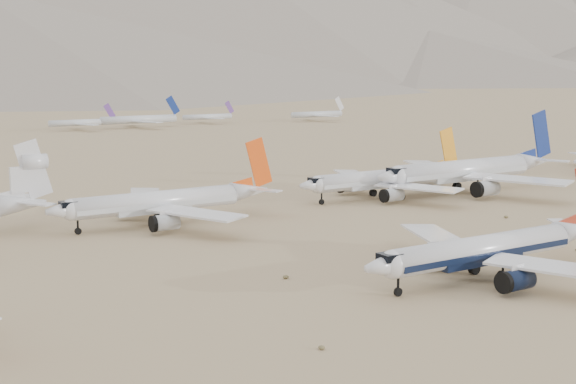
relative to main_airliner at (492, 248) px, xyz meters
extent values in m
plane|color=#7B6348|center=(2.51, 2.73, -4.74)|extent=(7000.00, 7000.00, 0.00)
cylinder|color=silver|center=(-2.21, 0.00, 0.21)|extent=(36.41, 4.30, 4.30)
cube|color=black|center=(-2.21, 0.00, -0.33)|extent=(35.69, 4.37, 0.97)
sphere|color=silver|center=(-20.41, 0.00, 0.21)|extent=(4.30, 4.30, 4.30)
cube|color=black|center=(-21.06, 0.00, 1.39)|extent=(3.01, 2.80, 1.08)
cone|color=silver|center=(20.30, 0.00, 0.53)|extent=(9.10, 4.30, 4.30)
cube|color=silver|center=(0.61, -12.77, -0.54)|extent=(14.06, 22.16, 0.67)
cylinder|color=black|center=(-4.23, -8.95, -2.48)|extent=(5.06, 3.10, 3.10)
cube|color=silver|center=(0.61, 12.77, -0.54)|extent=(14.06, 22.16, 0.67)
cube|color=silver|center=(22.07, 4.19, 1.07)|extent=(5.78, 7.56, 0.26)
cylinder|color=black|center=(-4.23, 8.95, -2.48)|extent=(5.06, 3.10, 3.10)
cylinder|color=black|center=(-19.34, 0.00, -4.09)|extent=(1.29, 0.54, 1.29)
cylinder|color=black|center=(-0.69, -3.01, -3.83)|extent=(1.81, 1.08, 1.81)
cylinder|color=black|center=(-0.69, 3.01, -3.83)|extent=(1.81, 1.08, 1.81)
cylinder|color=silver|center=(57.94, 64.57, 1.42)|extent=(44.19, 5.36, 5.36)
cube|color=silver|center=(57.94, 64.57, 0.75)|extent=(43.31, 5.44, 1.21)
sphere|color=silver|center=(35.84, 64.57, 1.42)|extent=(5.36, 5.36, 5.36)
cube|color=black|center=(35.04, 64.57, 2.89)|extent=(3.75, 3.48, 1.34)
cone|color=silver|center=(85.25, 64.57, 1.82)|extent=(11.05, 5.36, 5.36)
cube|color=silver|center=(61.35, 49.00, 0.48)|extent=(17.07, 26.90, 0.83)
cube|color=silver|center=(87.40, 59.47, 2.49)|extent=(7.01, 9.17, 0.32)
cylinder|color=silver|center=(55.48, 53.64, -1.93)|extent=(6.14, 3.86, 3.86)
cube|color=silver|center=(61.35, 80.13, 0.48)|extent=(17.07, 26.90, 0.83)
cube|color=silver|center=(87.40, 69.67, 2.49)|extent=(7.01, 9.17, 0.32)
cylinder|color=silver|center=(55.48, 75.49, -1.93)|extent=(6.14, 3.86, 3.86)
cube|color=navy|center=(88.32, 64.57, 9.47)|extent=(8.38, 0.43, 13.80)
cylinder|color=black|center=(37.18, 64.57, -3.94)|extent=(1.61, 0.67, 1.61)
cylinder|color=black|center=(59.78, 60.82, -3.61)|extent=(2.25, 1.34, 2.25)
cylinder|color=black|center=(59.78, 68.32, -3.61)|extent=(2.25, 1.34, 2.25)
cylinder|color=silver|center=(33.14, 69.94, 0.29)|extent=(35.98, 4.37, 4.37)
cube|color=silver|center=(33.14, 69.94, -0.26)|extent=(35.26, 4.44, 0.98)
sphere|color=silver|center=(15.14, 69.94, 0.29)|extent=(4.37, 4.37, 4.37)
cube|color=black|center=(14.49, 69.94, 1.49)|extent=(3.06, 2.84, 1.09)
cone|color=silver|center=(55.38, 69.94, 0.62)|extent=(9.00, 4.37, 4.37)
cube|color=silver|center=(35.92, 57.26, -0.48)|extent=(13.90, 21.90, 0.68)
cube|color=silver|center=(57.13, 65.79, 1.16)|extent=(5.71, 7.47, 0.26)
cylinder|color=silver|center=(31.14, 61.04, -2.45)|extent=(5.00, 3.15, 3.15)
cube|color=silver|center=(35.92, 82.62, -0.48)|extent=(13.90, 21.90, 0.68)
cube|color=silver|center=(57.13, 74.09, 1.16)|extent=(5.71, 7.47, 0.26)
cylinder|color=silver|center=(31.14, 78.84, -2.45)|extent=(5.00, 3.15, 3.15)
cube|color=orange|center=(57.88, 69.94, 6.85)|extent=(6.82, 0.35, 11.24)
cylinder|color=black|center=(16.24, 69.94, -4.08)|extent=(1.31, 0.55, 1.31)
cylinder|color=black|center=(34.64, 66.88, -3.82)|extent=(1.84, 1.09, 1.84)
cylinder|color=black|center=(34.64, 73.00, -3.82)|extent=(1.84, 1.09, 1.84)
cylinder|color=silver|center=(-27.61, 67.94, 0.38)|extent=(36.43, 4.45, 4.45)
cube|color=silver|center=(-27.61, 67.94, -0.18)|extent=(35.70, 4.52, 1.00)
sphere|color=silver|center=(-45.83, 67.94, 0.38)|extent=(4.45, 4.45, 4.45)
cube|color=black|center=(-46.49, 67.94, 1.61)|extent=(3.12, 2.89, 1.11)
cone|color=silver|center=(-5.10, 67.94, 0.72)|extent=(9.11, 4.45, 4.45)
cube|color=silver|center=(-24.80, 55.08, -0.40)|extent=(14.07, 22.17, 0.69)
cube|color=silver|center=(-3.33, 63.73, 1.27)|extent=(5.78, 7.56, 0.27)
cylinder|color=silver|center=(-29.64, 58.91, -2.41)|extent=(5.06, 3.21, 3.21)
cube|color=silver|center=(-24.80, 80.79, -0.40)|extent=(14.07, 22.17, 0.69)
cube|color=silver|center=(-3.33, 72.15, 1.27)|extent=(5.78, 7.56, 0.27)
cylinder|color=silver|center=(-29.64, 76.96, -2.41)|extent=(5.06, 3.21, 3.21)
cube|color=#F24F10|center=(-2.57, 67.94, 7.03)|extent=(6.90, 0.36, 11.38)
cylinder|color=black|center=(-44.71, 67.94, -4.07)|extent=(1.34, 0.56, 1.34)
cylinder|color=black|center=(-26.09, 64.82, -3.80)|extent=(1.87, 1.11, 1.87)
cylinder|color=black|center=(-26.09, 71.05, -3.80)|extent=(1.87, 1.11, 1.87)
cone|color=silver|center=(-53.46, 76.20, 1.08)|extent=(9.92, 4.75, 4.75)
cube|color=silver|center=(-51.53, 71.63, 1.67)|extent=(6.30, 8.23, 0.28)
cube|color=silver|center=(-51.53, 80.77, 1.67)|extent=(6.30, 8.23, 0.28)
cube|color=silver|center=(-50.71, 76.20, 7.93)|extent=(7.52, 0.38, 12.39)
cylinder|color=silver|center=(-50.43, 76.20, 9.46)|extent=(4.96, 3.08, 3.08)
cylinder|color=silver|center=(40.48, 321.35, -0.69)|extent=(33.29, 3.29, 3.29)
cube|color=#643B91|center=(56.15, 321.35, 4.87)|extent=(6.63, 0.33, 8.35)
cube|color=silver|center=(40.48, 312.73, -1.19)|extent=(8.77, 15.32, 0.33)
cube|color=silver|center=(40.48, 329.96, -1.19)|extent=(8.77, 15.32, 0.33)
cylinder|color=silver|center=(72.59, 321.45, -0.22)|extent=(42.78, 4.23, 4.23)
cube|color=navy|center=(92.72, 321.45, 6.92)|extent=(8.52, 0.42, 10.73)
cube|color=silver|center=(72.59, 310.37, -0.86)|extent=(11.27, 19.70, 0.42)
cube|color=silver|center=(72.59, 332.52, -0.86)|extent=(11.27, 19.70, 0.42)
cylinder|color=silver|center=(118.39, 329.99, -0.81)|extent=(30.89, 3.05, 3.05)
cube|color=#643B91|center=(132.93, 329.99, 4.35)|extent=(6.15, 0.31, 7.75)
cube|color=silver|center=(118.39, 321.99, -1.27)|extent=(8.14, 14.22, 0.31)
cube|color=silver|center=(118.39, 337.98, -1.27)|extent=(8.14, 14.22, 0.31)
cylinder|color=silver|center=(183.29, 312.10, -0.58)|extent=(35.62, 3.52, 3.52)
cube|color=silver|center=(200.05, 312.10, 5.37)|extent=(7.09, 0.35, 8.93)
cube|color=silver|center=(183.29, 302.88, -1.11)|extent=(9.38, 16.40, 0.35)
cube|color=silver|center=(183.29, 321.32, -1.11)|extent=(9.38, 16.40, 0.35)
cone|color=slate|center=(1202.51, 1602.73, 140.26)|extent=(1682.00, 1682.00, 290.00)
cone|color=slate|center=(1802.51, 1752.73, 170.26)|extent=(2380.00, 2380.00, 350.00)
cone|color=slate|center=(1002.51, 1102.73, 45.26)|extent=(900.00, 900.00, 100.00)
ellipsoid|color=brown|center=(-41.59, -12.17, -4.49)|extent=(0.84, 0.84, 0.46)
ellipsoid|color=brown|center=(-27.89, 17.13, -4.44)|extent=(0.98, 0.98, 0.54)
ellipsoid|color=brown|center=(40.61, 33.63, -4.44)|extent=(0.98, 0.98, 0.54)
camera|label=1|loc=(-94.31, -86.67, 28.70)|focal=50.00mm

